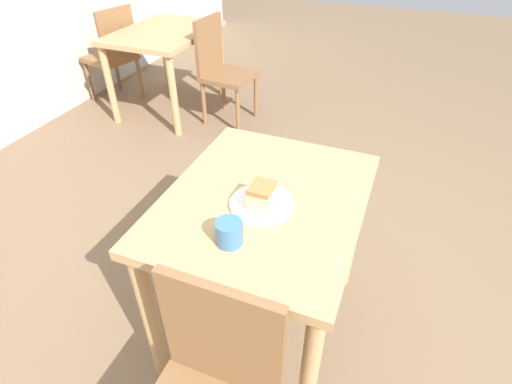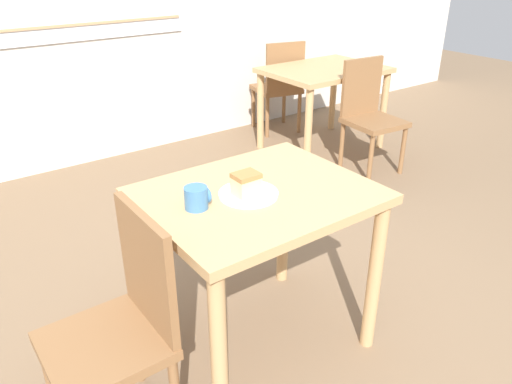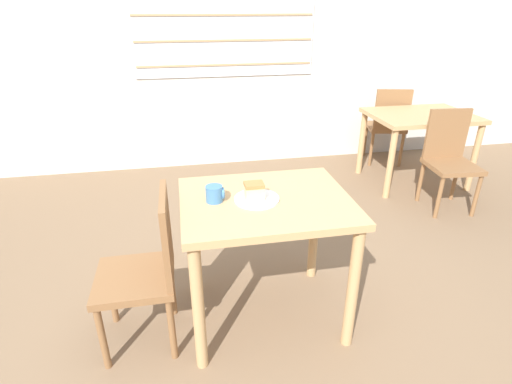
# 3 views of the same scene
# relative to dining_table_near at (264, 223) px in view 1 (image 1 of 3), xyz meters

# --- Properties ---
(ground_plane) EXTENTS (14.00, 14.00, 0.00)m
(ground_plane) POSITION_rel_dining_table_near_xyz_m (-0.08, -0.45, -0.64)
(ground_plane) COLOR #7A6047
(dining_table_near) EXTENTS (0.89, 0.72, 0.77)m
(dining_table_near) POSITION_rel_dining_table_near_xyz_m (0.00, 0.00, 0.00)
(dining_table_near) COLOR tan
(dining_table_near) RESTS_ON ground_plane
(dining_table_far) EXTENTS (0.98, 0.73, 0.72)m
(dining_table_far) POSITION_rel_dining_table_near_xyz_m (1.92, 1.65, -0.03)
(dining_table_far) COLOR tan
(dining_table_far) RESTS_ON ground_plane
(chair_far_corner) EXTENTS (0.43, 0.43, 0.87)m
(chair_far_corner) POSITION_rel_dining_table_near_xyz_m (1.90, 1.10, -0.17)
(chair_far_corner) COLOR brown
(chair_far_corner) RESTS_ON ground_plane
(chair_far_opposite) EXTENTS (0.48, 0.48, 0.87)m
(chair_far_opposite) POSITION_rel_dining_table_near_xyz_m (1.89, 2.21, -0.17)
(chair_far_opposite) COLOR brown
(chair_far_opposite) RESTS_ON ground_plane
(plate) EXTENTS (0.23, 0.23, 0.01)m
(plate) POSITION_rel_dining_table_near_xyz_m (-0.05, -0.01, 0.14)
(plate) COLOR white
(plate) RESTS_ON dining_table_near
(cake_slice) EXTENTS (0.10, 0.08, 0.09)m
(cake_slice) POSITION_rel_dining_table_near_xyz_m (-0.06, -0.01, 0.19)
(cake_slice) COLOR #E5CC89
(cake_slice) RESTS_ON plate
(coffee_mug) EXTENTS (0.10, 0.09, 0.08)m
(coffee_mug) POSITION_rel_dining_table_near_xyz_m (-0.26, 0.02, 0.17)
(coffee_mug) COLOR teal
(coffee_mug) RESTS_ON dining_table_near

